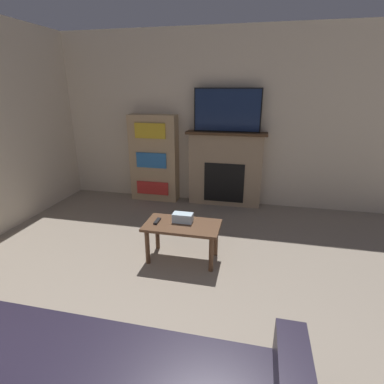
# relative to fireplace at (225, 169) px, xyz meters

# --- Properties ---
(wall_back) EXTENTS (6.11, 0.06, 2.70)m
(wall_back) POSITION_rel_fireplace_xyz_m (-0.19, 0.14, 0.75)
(wall_back) COLOR beige
(wall_back) RESTS_ON ground_plane
(fireplace) EXTENTS (1.26, 0.28, 1.19)m
(fireplace) POSITION_rel_fireplace_xyz_m (0.00, 0.00, 0.00)
(fireplace) COLOR tan
(fireplace) RESTS_ON ground_plane
(tv) EXTENTS (1.02, 0.03, 0.65)m
(tv) POSITION_rel_fireplace_xyz_m (-0.00, -0.02, 0.92)
(tv) COLOR black
(tv) RESTS_ON fireplace
(coffee_table) EXTENTS (0.83, 0.45, 0.43)m
(coffee_table) POSITION_rel_fireplace_xyz_m (-0.25, -1.81, -0.24)
(coffee_table) COLOR brown
(coffee_table) RESTS_ON ground_plane
(tissue_box) EXTENTS (0.22, 0.12, 0.10)m
(tissue_box) POSITION_rel_fireplace_xyz_m (-0.26, -1.75, -0.12)
(tissue_box) COLOR silver
(tissue_box) RESTS_ON coffee_table
(remote_control) EXTENTS (0.04, 0.15, 0.02)m
(remote_control) POSITION_rel_fireplace_xyz_m (-0.54, -1.82, -0.16)
(remote_control) COLOR black
(remote_control) RESTS_ON coffee_table
(bookshelf) EXTENTS (0.79, 0.29, 1.43)m
(bookshelf) POSITION_rel_fireplace_xyz_m (-1.20, -0.02, 0.12)
(bookshelf) COLOR tan
(bookshelf) RESTS_ON ground_plane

